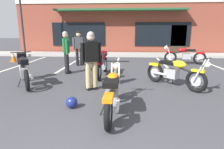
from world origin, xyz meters
The scene contains 15 objects.
ground_plane centered at (0.00, 3.89, 0.00)m, with size 80.00×80.00×0.00m, color #3D3D42.
sidewalk_kerb centered at (0.00, 12.06, 0.07)m, with size 22.00×1.80×0.14m, color #A8A59E.
brick_storefront_building centered at (0.00, 15.83, 1.97)m, with size 15.53×6.41×3.94m.
painted_stall_lines centered at (0.00, 8.46, 0.00)m, with size 9.83×4.80×0.01m.
motorcycle_foreground_classic centered at (0.15, 2.49, 0.46)m, with size 0.66×2.11×0.98m.
motorcycle_red_sportbike centered at (-2.81, 4.47, 0.53)m, with size 1.37×1.86×0.98m.
motorcycle_black_cruiser centered at (3.49, 8.77, 0.46)m, with size 2.10×0.75×0.98m.
motorcycle_silver_naked centered at (1.92, 4.51, 0.46)m, with size 1.60×1.70×0.98m.
motorcycle_blue_standard centered at (-0.46, 5.68, 0.53)m, with size 0.66×2.11×0.98m.
person_in_black_shirt centered at (-1.89, 8.05, 0.95)m, with size 0.59×0.38×1.68m.
person_in_shorts_foreground centered at (-0.56, 4.03, 0.95)m, with size 0.57×0.40×1.68m.
person_by_back_row centered at (-1.94, 6.15, 0.95)m, with size 0.39×0.58×1.68m.
helmet_on_pavement centered at (-0.77, 2.66, 0.13)m, with size 0.26×0.26×0.26m.
traffic_cone centered at (-5.84, 8.88, 0.26)m, with size 0.34×0.34×0.53m.
parking_lot_lamp_post centered at (-6.27, 10.86, 3.52)m, with size 0.24×0.76×5.53m.
Camera 1 is at (0.40, -1.24, 1.69)m, focal length 30.30 mm.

